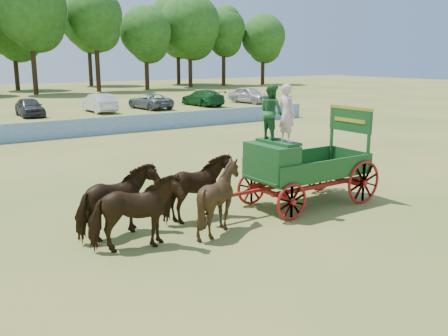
% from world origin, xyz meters
% --- Properties ---
extents(ground, '(160.00, 160.00, 0.00)m').
position_xyz_m(ground, '(0.00, 0.00, 0.00)').
color(ground, olive).
rests_on(ground, ground).
extents(horse_lead_left, '(2.36, 1.42, 1.87)m').
position_xyz_m(horse_lead_left, '(-9.59, -0.00, 0.93)').
color(horse_lead_left, '#311E0D').
rests_on(horse_lead_left, ground).
extents(horse_lead_right, '(2.38, 1.49, 1.87)m').
position_xyz_m(horse_lead_right, '(-9.59, 1.10, 0.93)').
color(horse_lead_right, '#311E0D').
rests_on(horse_lead_right, ground).
extents(horse_wheel_left, '(1.99, 1.85, 1.87)m').
position_xyz_m(horse_wheel_left, '(-7.19, -0.00, 0.93)').
color(horse_wheel_left, '#311E0D').
rests_on(horse_wheel_left, ground).
extents(horse_wheel_right, '(2.34, 1.33, 1.87)m').
position_xyz_m(horse_wheel_right, '(-7.19, 1.10, 0.93)').
color(horse_wheel_right, '#311E0D').
rests_on(horse_wheel_right, ground).
extents(farm_dray, '(6.00, 2.00, 3.83)m').
position_xyz_m(farm_dray, '(-4.26, 0.58, 1.70)').
color(farm_dray, '#A91019').
rests_on(farm_dray, ground).
extents(sponsor_banner, '(26.00, 0.08, 1.05)m').
position_xyz_m(sponsor_banner, '(-1.00, 18.00, 0.53)').
color(sponsor_banner, '#1A5391').
rests_on(sponsor_banner, ground).
extents(parked_cars, '(44.24, 7.72, 1.64)m').
position_xyz_m(parked_cars, '(-4.40, 30.06, 0.76)').
color(parked_cars, silver).
rests_on(parked_cars, ground).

